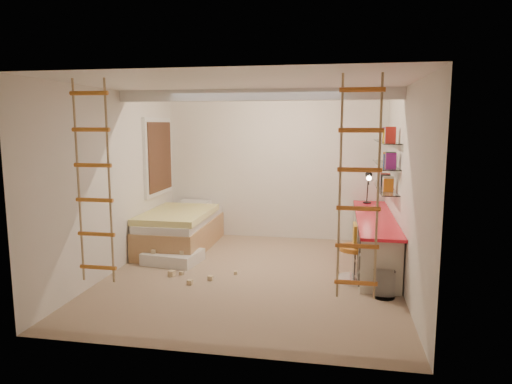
% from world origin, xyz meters
% --- Properties ---
extents(floor, '(4.50, 4.50, 0.00)m').
position_xyz_m(floor, '(0.00, 0.00, 0.00)').
color(floor, '#9C7F65').
rests_on(floor, ground).
extents(ceiling_beam, '(4.00, 0.18, 0.16)m').
position_xyz_m(ceiling_beam, '(0.00, 0.30, 2.52)').
color(ceiling_beam, white).
rests_on(ceiling_beam, ceiling).
extents(window_frame, '(0.06, 1.15, 1.35)m').
position_xyz_m(window_frame, '(-1.97, 1.50, 1.55)').
color(window_frame, white).
rests_on(window_frame, wall_left).
extents(window_blind, '(0.02, 1.00, 1.20)m').
position_xyz_m(window_blind, '(-1.93, 1.50, 1.55)').
color(window_blind, '#4C2D1E').
rests_on(window_blind, window_frame).
extents(rope_ladder_left, '(0.41, 0.04, 2.13)m').
position_xyz_m(rope_ladder_left, '(-1.35, -1.75, 1.52)').
color(rope_ladder_left, orange).
rests_on(rope_ladder_left, ceiling).
extents(rope_ladder_right, '(0.41, 0.04, 2.13)m').
position_xyz_m(rope_ladder_right, '(1.35, -1.75, 1.52)').
color(rope_ladder_right, orange).
rests_on(rope_ladder_right, ceiling).
extents(waste_bin, '(0.27, 0.27, 0.34)m').
position_xyz_m(waste_bin, '(1.75, -0.51, 0.17)').
color(waste_bin, white).
rests_on(waste_bin, floor).
extents(desk, '(0.56, 2.80, 0.75)m').
position_xyz_m(desk, '(1.72, 0.86, 0.40)').
color(desk, red).
rests_on(desk, floor).
extents(shelves, '(0.25, 1.80, 0.71)m').
position_xyz_m(shelves, '(1.87, 1.13, 1.50)').
color(shelves, white).
rests_on(shelves, wall_right).
extents(bed, '(1.02, 2.00, 0.69)m').
position_xyz_m(bed, '(-1.48, 1.23, 0.33)').
color(bed, '#AD7F51').
rests_on(bed, floor).
extents(task_lamp, '(0.14, 0.36, 0.57)m').
position_xyz_m(task_lamp, '(1.67, 1.82, 1.14)').
color(task_lamp, black).
rests_on(task_lamp, desk).
extents(swivel_chair, '(0.48, 0.48, 0.79)m').
position_xyz_m(swivel_chair, '(1.40, 0.02, 0.29)').
color(swivel_chair, orange).
rests_on(swivel_chair, floor).
extents(play_platform, '(0.89, 0.74, 0.36)m').
position_xyz_m(play_platform, '(-1.35, 0.42, 0.14)').
color(play_platform, silver).
rests_on(play_platform, floor).
extents(toy_blocks, '(1.38, 1.09, 0.63)m').
position_xyz_m(toy_blocks, '(-1.07, 0.12, 0.22)').
color(toy_blocks, '#CCB284').
rests_on(toy_blocks, floor).
extents(books, '(0.14, 0.58, 0.92)m').
position_xyz_m(books, '(1.87, 1.13, 1.59)').
color(books, orange).
rests_on(books, shelves).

